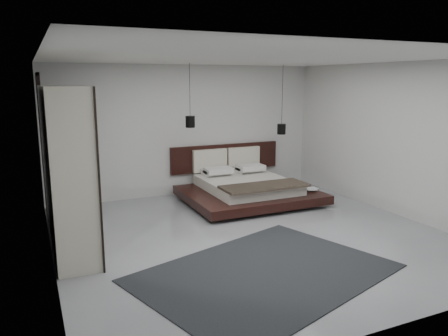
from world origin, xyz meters
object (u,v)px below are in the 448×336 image
lattice_screen (43,147)px  bed (246,187)px  pendant_left (190,122)px  wardrobe (67,168)px  rug (265,273)px  pendant_right (281,129)px

lattice_screen → bed: 4.01m
pendant_left → wardrobe: bearing=-147.9°
lattice_screen → pendant_left: size_ratio=2.06×
wardrobe → rug: (2.19, -2.10, -1.19)m
bed → pendant_right: size_ratio=1.74×
pendant_left → pendant_right: same height
wardrobe → rug: size_ratio=0.77×
lattice_screen → wardrobe: bearing=-81.6°
pendant_left → rug: 4.04m
pendant_left → rug: size_ratio=0.40×
wardrobe → bed: bearing=18.2°
bed → wardrobe: size_ratio=1.07×
pendant_left → wardrobe: 3.00m
lattice_screen → pendant_left: pendant_left is taller
lattice_screen → pendant_left: (2.77, -0.14, 0.36)m
bed → pendant_right: bearing=20.2°
lattice_screen → pendant_right: bearing=-1.6°
pendant_right → rug: size_ratio=0.47×
bed → pendant_left: size_ratio=2.07×
rug → pendant_left: bearing=84.9°
lattice_screen → rug: (2.44, -3.81, -1.29)m
wardrobe → rug: wardrobe is taller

